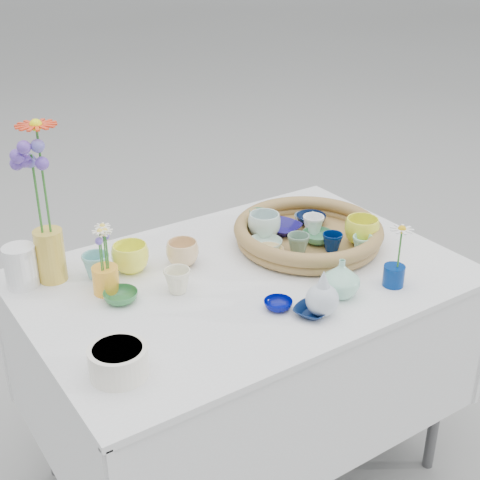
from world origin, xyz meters
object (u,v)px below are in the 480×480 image
display_table (243,468)px  tall_vase_yellow (51,255)px  bud_vase_seafoam (341,278)px  wicker_tray (308,234)px

display_table → tall_vase_yellow: tall_vase_yellow is taller
display_table → bud_vase_seafoam: size_ratio=11.42×
wicker_tray → tall_vase_yellow: tall_vase_yellow is taller
wicker_tray → bud_vase_seafoam: 0.32m
display_table → tall_vase_yellow: 1.01m
display_table → bud_vase_seafoam: (0.16, -0.25, 0.82)m
display_table → tall_vase_yellow: size_ratio=8.10×
display_table → bud_vase_seafoam: 0.87m
wicker_tray → bud_vase_seafoam: size_ratio=4.30×
wicker_tray → bud_vase_seafoam: bud_vase_seafoam is taller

